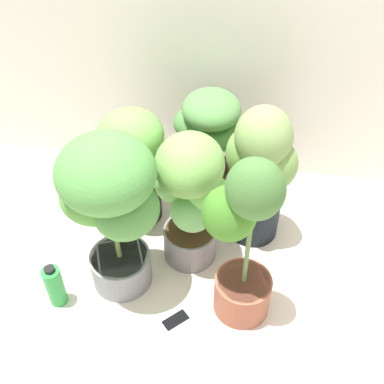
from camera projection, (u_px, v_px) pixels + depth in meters
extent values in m
plane|color=silver|center=(189.00, 274.00, 2.23)|extent=(8.00, 8.00, 0.00)
cylinder|color=black|center=(138.00, 203.00, 2.48)|extent=(0.26, 0.26, 0.16)
cylinder|color=#402B18|center=(136.00, 193.00, 2.43)|extent=(0.24, 0.24, 0.02)
cylinder|color=#607544|center=(133.00, 162.00, 2.29)|extent=(0.03, 0.03, 0.41)
ellipsoid|color=#68AB4B|center=(130.00, 136.00, 2.18)|extent=(0.43, 0.44, 0.26)
ellipsoid|color=#71B247|center=(121.00, 150.00, 2.28)|extent=(0.31, 0.30, 0.21)
ellipsoid|color=#639F59|center=(143.00, 161.00, 2.24)|extent=(0.27, 0.28, 0.20)
ellipsoid|color=#63AB4A|center=(133.00, 175.00, 2.28)|extent=(0.22, 0.21, 0.15)
cylinder|color=slate|center=(190.00, 242.00, 2.27)|extent=(0.26, 0.26, 0.18)
cylinder|color=#422A19|center=(190.00, 231.00, 2.21)|extent=(0.24, 0.24, 0.02)
cylinder|color=olive|center=(190.00, 195.00, 2.05)|extent=(0.02, 0.02, 0.46)
ellipsoid|color=#70A44F|center=(190.00, 165.00, 1.94)|extent=(0.36, 0.37, 0.28)
ellipsoid|color=#6FAE56|center=(176.00, 181.00, 2.04)|extent=(0.27, 0.27, 0.22)
ellipsoid|color=#75BA58|center=(208.00, 195.00, 2.00)|extent=(0.21, 0.18, 0.20)
ellipsoid|color=#6BAC5E|center=(190.00, 212.00, 2.04)|extent=(0.24, 0.23, 0.19)
cylinder|color=gray|center=(121.00, 267.00, 2.16)|extent=(0.28, 0.28, 0.17)
cylinder|color=#472F1E|center=(120.00, 257.00, 2.10)|extent=(0.26, 0.26, 0.02)
cylinder|color=olive|center=(112.00, 212.00, 1.91)|extent=(0.02, 0.02, 0.56)
ellipsoid|color=#4E8F42|center=(106.00, 173.00, 1.76)|extent=(0.41, 0.40, 0.30)
ellipsoid|color=#4F903B|center=(96.00, 195.00, 1.88)|extent=(0.36, 0.35, 0.24)
ellipsoid|color=#4E8941|center=(127.00, 211.00, 1.85)|extent=(0.37, 0.37, 0.23)
cylinder|color=#351E19|center=(209.00, 181.00, 2.57)|extent=(0.25, 0.25, 0.22)
cylinder|color=#42351A|center=(210.00, 167.00, 2.50)|extent=(0.23, 0.23, 0.02)
cylinder|color=#5E803D|center=(211.00, 135.00, 2.35)|extent=(0.02, 0.02, 0.41)
ellipsoid|color=#4F8044|center=(212.00, 109.00, 2.25)|extent=(0.33, 0.35, 0.16)
ellipsoid|color=#487A3E|center=(196.00, 123.00, 2.34)|extent=(0.31, 0.31, 0.15)
ellipsoid|color=#487B3D|center=(224.00, 134.00, 2.30)|extent=(0.30, 0.30, 0.13)
cylinder|color=black|center=(253.00, 216.00, 2.38)|extent=(0.26, 0.26, 0.20)
cylinder|color=#3D2921|center=(255.00, 203.00, 2.32)|extent=(0.24, 0.24, 0.02)
cylinder|color=#627743|center=(260.00, 167.00, 2.16)|extent=(0.03, 0.03, 0.45)
ellipsoid|color=#7B9B56|center=(264.00, 137.00, 2.04)|extent=(0.30, 0.31, 0.30)
ellipsoid|color=#79AA51|center=(246.00, 154.00, 2.15)|extent=(0.25, 0.25, 0.26)
ellipsoid|color=#6E984A|center=(277.00, 165.00, 2.11)|extent=(0.22, 0.22, 0.25)
ellipsoid|color=#6CA14B|center=(260.00, 185.00, 2.14)|extent=(0.18, 0.20, 0.21)
cylinder|color=#9B543E|center=(242.00, 293.00, 2.04)|extent=(0.25, 0.25, 0.19)
cylinder|color=#3C2F23|center=(244.00, 281.00, 1.98)|extent=(0.23, 0.23, 0.02)
cylinder|color=#5A7943|center=(250.00, 233.00, 1.77)|extent=(0.02, 0.02, 0.60)
ellipsoid|color=#427034|center=(255.00, 189.00, 1.61)|extent=(0.26, 0.24, 0.25)
ellipsoid|color=#3F7A24|center=(229.00, 214.00, 1.74)|extent=(0.22, 0.20, 0.24)
cube|color=white|center=(176.00, 320.00, 2.04)|extent=(0.15, 0.15, 0.01)
cube|color=black|center=(176.00, 320.00, 2.04)|extent=(0.12, 0.12, 0.00)
cylinder|color=green|center=(55.00, 286.00, 2.05)|extent=(0.08, 0.08, 0.22)
cylinder|color=black|center=(49.00, 270.00, 1.97)|extent=(0.04, 0.04, 0.02)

